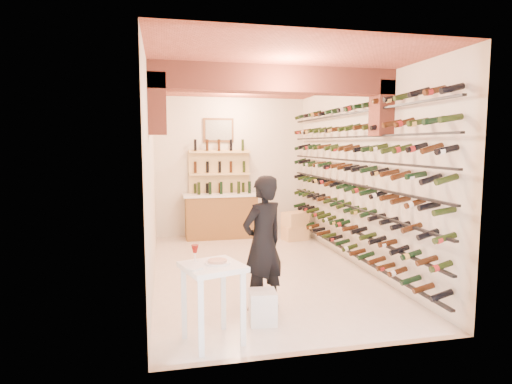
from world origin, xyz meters
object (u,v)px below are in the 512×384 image
Objects in this scene: back_counter at (221,215)px; white_stool at (263,307)px; wine_rack at (346,178)px; person at (263,243)px; tasting_table at (212,278)px; crate_lower at (295,233)px; chrome_barstool at (267,239)px.

back_counter reaches higher than white_stool.
person is (-1.88, -1.70, -0.68)m from wine_rack.
wine_rack is 3.21m from white_stool.
person reaches higher than back_counter.
white_stool is (-0.15, -4.78, -0.34)m from back_counter.
white_stool is 0.81m from person.
tasting_table is (-0.79, -5.14, 0.17)m from back_counter.
tasting_table reaches higher than crate_lower.
back_counter is 1.64× the size of tasting_table.
tasting_table reaches higher than chrome_barstool.
person is 2.20m from chrome_barstool.
wine_rack is at bearing -166.39° from person.
crate_lower is (1.73, 4.21, -0.04)m from white_stool.
chrome_barstool reaches higher than crate_lower.
crate_lower is (1.58, -0.57, -0.37)m from back_counter.
tasting_table is at bearing 18.15° from person.
tasting_table is 1.97× the size of crate_lower.
tasting_table reaches higher than white_stool.
wine_rack reaches higher than white_stool.
white_stool is 0.23× the size of person.
person is at bearing -90.61° from back_counter.
person is (0.74, 0.79, 0.17)m from tasting_table.
chrome_barstool is (0.53, -2.27, -0.09)m from back_counter.
wine_rack is 3.28× the size of person.
tasting_table is 0.89m from white_stool.
crate_lower is (1.05, 1.69, -0.28)m from chrome_barstool.
person is (-0.05, -4.35, 0.34)m from back_counter.
chrome_barstool is (0.57, 2.08, -0.43)m from person.
wine_rack is at bearing 47.13° from white_stool.
person is at bearing -105.34° from chrome_barstool.
person is at bearing -137.81° from wine_rack.
wine_rack is 10.79× the size of crate_lower.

